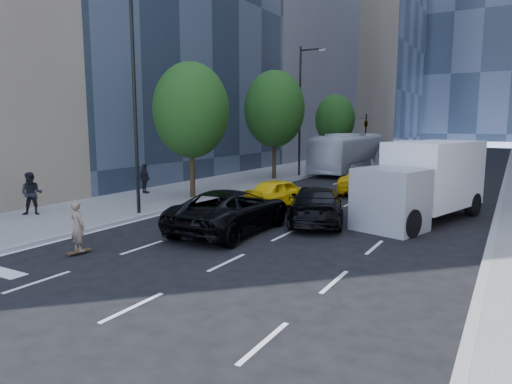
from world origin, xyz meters
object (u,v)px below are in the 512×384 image
Objects in this scene: city_bus at (349,153)px; box_truck at (423,181)px; skateboarder at (78,230)px; black_sedan_mercedes at (316,204)px; black_sedan_lincoln at (231,211)px.

box_truck reaches higher than city_bus.
box_truck is at bearing -121.23° from skateboarder.
city_bus is (-5.37, 20.77, 0.91)m from black_sedan_mercedes.
city_bus reaches higher than black_sedan_mercedes.
skateboarder is 29.16m from city_bus.
city_bus reaches higher than black_sedan_lincoln.
black_sedan_mercedes is 4.84m from box_truck.
black_sedan_mercedes is 21.47m from city_bus.
box_truck is (8.82, 11.08, 0.93)m from skateboarder.
black_sedan_mercedes is (2.30, 3.19, -0.04)m from black_sedan_lincoln.
box_truck reaches higher than black_sedan_lincoln.
skateboarder reaches higher than black_sedan_mercedes.
box_truck reaches higher than black_sedan_mercedes.
black_sedan_lincoln is at bearing -82.17° from city_bus.
black_sedan_mercedes is at bearing -113.19° from skateboarder.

